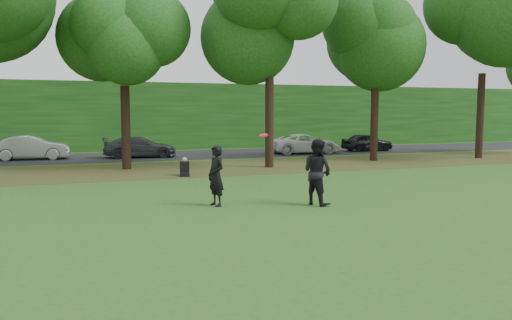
# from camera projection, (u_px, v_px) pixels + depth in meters

# --- Properties ---
(ground) EXTENTS (120.00, 120.00, 0.00)m
(ground) POSITION_uv_depth(u_px,v_px,m) (297.00, 223.00, 12.81)
(ground) COLOR #29561A
(ground) RESTS_ON ground
(leaf_litter) EXTENTS (60.00, 7.00, 0.01)m
(leaf_litter) POSITION_uv_depth(u_px,v_px,m) (190.00, 169.00, 24.99)
(leaf_litter) COLOR #432F18
(leaf_litter) RESTS_ON ground
(street) EXTENTS (70.00, 7.00, 0.02)m
(street) POSITION_uv_depth(u_px,v_px,m) (164.00, 155.00, 32.49)
(street) COLOR black
(street) RESTS_ON ground
(far_hedge) EXTENTS (70.00, 3.00, 5.00)m
(far_hedge) POSITION_uv_depth(u_px,v_px,m) (151.00, 116.00, 37.87)
(far_hedge) COLOR #134313
(far_hedge) RESTS_ON ground
(player_left) EXTENTS (0.62, 0.77, 1.84)m
(player_left) POSITION_uv_depth(u_px,v_px,m) (216.00, 176.00, 15.07)
(player_left) COLOR black
(player_left) RESTS_ON ground
(player_right) EXTENTS (1.10, 1.21, 2.02)m
(player_right) POSITION_uv_depth(u_px,v_px,m) (317.00, 172.00, 15.29)
(player_right) COLOR black
(player_right) RESTS_ON ground
(parked_cars) EXTENTS (37.30, 3.49, 1.52)m
(parked_cars) POSITION_uv_depth(u_px,v_px,m) (139.00, 147.00, 30.79)
(parked_cars) COLOR black
(parked_cars) RESTS_ON street
(frisbee) EXTENTS (0.34, 0.35, 0.14)m
(frisbee) POSITION_uv_depth(u_px,v_px,m) (264.00, 135.00, 15.38)
(frisbee) COLOR red
(frisbee) RESTS_ON ground
(seated_person) EXTENTS (0.53, 0.79, 0.83)m
(seated_person) POSITION_uv_depth(u_px,v_px,m) (185.00, 169.00, 22.22)
(seated_person) COLOR black
(seated_person) RESTS_ON ground
(tree_line) EXTENTS (55.30, 7.90, 12.31)m
(tree_line) POSITION_uv_depth(u_px,v_px,m) (181.00, 8.00, 24.06)
(tree_line) COLOR black
(tree_line) RESTS_ON ground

